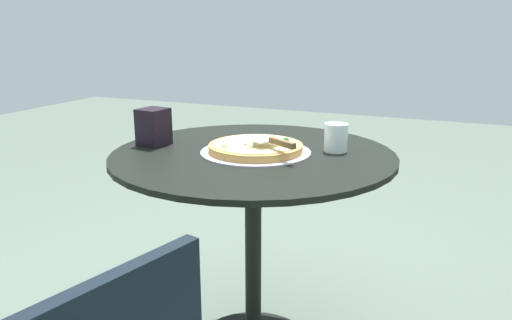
% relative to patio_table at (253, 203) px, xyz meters
% --- Properties ---
extents(patio_table, '(0.93, 0.93, 0.75)m').
position_rel_patio_table_xyz_m(patio_table, '(0.00, 0.00, 0.00)').
color(patio_table, black).
rests_on(patio_table, ground).
extents(pizza_on_tray, '(0.36, 0.36, 0.05)m').
position_rel_patio_table_xyz_m(pizza_on_tray, '(0.00, -0.01, 0.19)').
color(pizza_on_tray, silver).
rests_on(pizza_on_tray, patio_table).
extents(pizza_server, '(0.15, 0.21, 0.02)m').
position_rel_patio_table_xyz_m(pizza_server, '(-0.04, -0.08, 0.23)').
color(pizza_server, silver).
rests_on(pizza_server, pizza_on_tray).
extents(drinking_cup, '(0.08, 0.08, 0.09)m').
position_rel_patio_table_xyz_m(drinking_cup, '(0.12, -0.24, 0.22)').
color(drinking_cup, white).
rests_on(drinking_cup, patio_table).
extents(napkin_dispenser, '(0.10, 0.10, 0.13)m').
position_rel_patio_table_xyz_m(napkin_dispenser, '(-0.04, 0.36, 0.24)').
color(napkin_dispenser, black).
rests_on(napkin_dispenser, patio_table).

